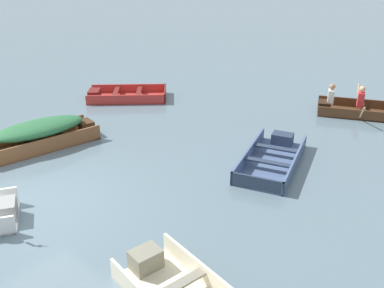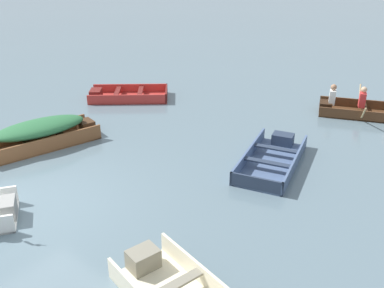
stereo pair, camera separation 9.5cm
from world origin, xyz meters
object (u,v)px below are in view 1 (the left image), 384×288
object	(u,v)px
rowboat_dark_varnish_with_crew	(373,110)
skiff_wooden_brown_near_moored	(41,132)
skiff_slate_blue_mid_moored	(273,158)
skiff_red_far_moored	(124,96)

from	to	relation	value
rowboat_dark_varnish_with_crew	skiff_wooden_brown_near_moored	bearing A→B (deg)	-126.22
skiff_slate_blue_mid_moored	skiff_red_far_moored	size ratio (longest dim) A/B	1.06
skiff_red_far_moored	skiff_wooden_brown_near_moored	bearing A→B (deg)	-71.89
skiff_wooden_brown_near_moored	rowboat_dark_varnish_with_crew	xyz separation A→B (m)	(5.66, 7.73, -0.22)
skiff_red_far_moored	rowboat_dark_varnish_with_crew	distance (m)	7.93
skiff_slate_blue_mid_moored	skiff_red_far_moored	world-z (taller)	skiff_slate_blue_mid_moored
skiff_wooden_brown_near_moored	skiff_red_far_moored	size ratio (longest dim) A/B	1.10
skiff_slate_blue_mid_moored	skiff_wooden_brown_near_moored	bearing A→B (deg)	-148.11
skiff_slate_blue_mid_moored	rowboat_dark_varnish_with_crew	size ratio (longest dim) A/B	0.75
skiff_wooden_brown_near_moored	rowboat_dark_varnish_with_crew	bearing A→B (deg)	53.78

